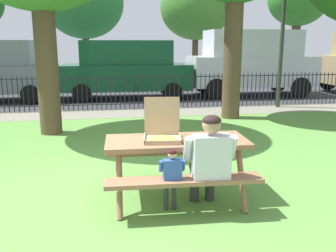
{
  "coord_description": "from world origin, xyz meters",
  "views": [
    {
      "loc": [
        0.28,
        -4.62,
        1.96
      ],
      "look_at": [
        1.15,
        0.68,
        0.75
      ],
      "focal_mm": 39.15,
      "sensor_mm": 36.0,
      "label": 1
    }
  ],
  "objects": [
    {
      "name": "lamp_post_walkway",
      "position": [
        5.58,
        6.14,
        2.47
      ],
      "size": [
        0.28,
        0.28,
        4.05
      ],
      "color": "#2D382D",
      "rests_on": "ground"
    },
    {
      "name": "far_tree_center",
      "position": [
        -0.73,
        14.53,
        3.92
      ],
      "size": [
        3.86,
        3.86,
        5.67
      ],
      "color": "brown",
      "rests_on": "ground"
    },
    {
      "name": "parked_car_right",
      "position": [
        5.71,
        8.86,
        1.31
      ],
      "size": [
        4.74,
        2.16,
        2.46
      ],
      "color": "silver",
      "rests_on": "ground"
    },
    {
      "name": "adult_at_table",
      "position": [
        1.4,
        -0.7,
        0.66
      ],
      "size": [
        0.62,
        0.6,
        1.19
      ],
      "color": "#313131",
      "rests_on": "ground"
    },
    {
      "name": "cobblestone_walkway",
      "position": [
        0.0,
        5.86,
        -0.0
      ],
      "size": [
        28.0,
        1.4,
        0.01
      ],
      "primitive_type": "cube",
      "color": "gray"
    },
    {
      "name": "picnic_table_foreground",
      "position": [
        1.12,
        -0.18,
        0.6
      ],
      "size": [
        1.85,
        1.55,
        0.79
      ],
      "color": "#986A4B",
      "rests_on": "ground"
    },
    {
      "name": "pizza_box_open",
      "position": [
        0.94,
        -0.14,
        0.87
      ],
      "size": [
        0.52,
        0.54,
        0.52
      ],
      "color": "tan",
      "rests_on": "picnic_table_foreground"
    },
    {
      "name": "ground",
      "position": [
        0.0,
        1.28,
        -0.01
      ],
      "size": [
        28.0,
        10.56,
        0.02
      ],
      "primitive_type": "cube",
      "color": "#649D45"
    },
    {
      "name": "iron_fence_streetside",
      "position": [
        -0.0,
        6.56,
        0.53
      ],
      "size": [
        23.32,
        0.03,
        1.05
      ],
      "color": "black",
      "rests_on": "ground"
    },
    {
      "name": "street_asphalt",
      "position": [
        0.0,
        9.69,
        -0.01
      ],
      "size": [
        28.0,
        6.26,
        0.01
      ],
      "primitive_type": "cube",
      "color": "#38383D"
    },
    {
      "name": "child_at_table",
      "position": [
        0.96,
        -0.71,
        0.5
      ],
      "size": [
        0.3,
        0.3,
        0.81
      ],
      "color": "#353535",
      "rests_on": "ground"
    },
    {
      "name": "far_tree_midright",
      "position": [
        4.88,
        14.53,
        3.78
      ],
      "size": [
        3.65,
        3.65,
        5.44
      ],
      "color": "brown",
      "rests_on": "ground"
    },
    {
      "name": "parked_car_center",
      "position": [
        0.98,
        8.86,
        1.1
      ],
      "size": [
        4.64,
        2.04,
        2.08
      ],
      "color": "#144F2F",
      "rests_on": "ground"
    }
  ]
}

